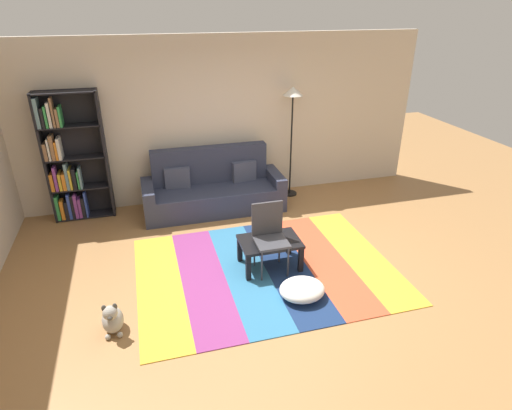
{
  "coord_description": "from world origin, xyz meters",
  "views": [
    {
      "loc": [
        -1.43,
        -4.39,
        3.16
      ],
      "look_at": [
        -0.01,
        0.64,
        0.65
      ],
      "focal_mm": 30.12,
      "sensor_mm": 36.0,
      "label": 1
    }
  ],
  "objects": [
    {
      "name": "coffee_table",
      "position": [
        0.02,
        0.11,
        0.32
      ],
      "size": [
        0.77,
        0.53,
        0.38
      ],
      "color": "black",
      "rests_on": "rug"
    },
    {
      "name": "couch",
      "position": [
        -0.36,
        2.02,
        0.34
      ],
      "size": [
        2.26,
        0.8,
        1.0
      ],
      "color": "#2D3347",
      "rests_on": "ground_plane"
    },
    {
      "name": "standing_lamp",
      "position": [
        1.05,
        2.23,
        1.58
      ],
      "size": [
        0.32,
        0.32,
        1.89
      ],
      "color": "black",
      "rests_on": "ground_plane"
    },
    {
      "name": "folding_chair",
      "position": [
        0.0,
        0.09,
        0.53
      ],
      "size": [
        0.4,
        0.4,
        0.9
      ],
      "rotation": [
        0.0,
        0.0,
        -0.54
      ],
      "color": "#38383D",
      "rests_on": "ground_plane"
    },
    {
      "name": "ground_plane",
      "position": [
        0.0,
        0.0,
        0.0
      ],
      "size": [
        14.0,
        14.0,
        0.0
      ],
      "primitive_type": "plane",
      "color": "#9E7042"
    },
    {
      "name": "tv_remote",
      "position": [
        0.1,
        0.08,
        0.4
      ],
      "size": [
        0.12,
        0.15,
        0.02
      ],
      "primitive_type": "cube",
      "rotation": [
        0.0,
        0.0,
        -0.63
      ],
      "color": "black",
      "rests_on": "coffee_table"
    },
    {
      "name": "back_wall",
      "position": [
        0.0,
        2.55,
        1.35
      ],
      "size": [
        6.8,
        0.1,
        2.7
      ],
      "primitive_type": "cube",
      "color": "beige",
      "rests_on": "ground_plane"
    },
    {
      "name": "rug",
      "position": [
        -0.05,
        0.04,
        0.01
      ],
      "size": [
        3.25,
        2.43,
        0.01
      ],
      "color": "gold",
      "rests_on": "ground_plane"
    },
    {
      "name": "bookshelf",
      "position": [
        -2.5,
        2.31,
        0.9
      ],
      "size": [
        0.9,
        0.28,
        1.99
      ],
      "color": "black",
      "rests_on": "ground_plane"
    },
    {
      "name": "pouf",
      "position": [
        0.19,
        -0.61,
        0.11
      ],
      "size": [
        0.53,
        0.47,
        0.2
      ],
      "primitive_type": "ellipsoid",
      "color": "white",
      "rests_on": "rug"
    },
    {
      "name": "dog",
      "position": [
        -1.92,
        -0.61,
        0.16
      ],
      "size": [
        0.22,
        0.35,
        0.4
      ],
      "color": "#9E998E",
      "rests_on": "ground_plane"
    }
  ]
}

